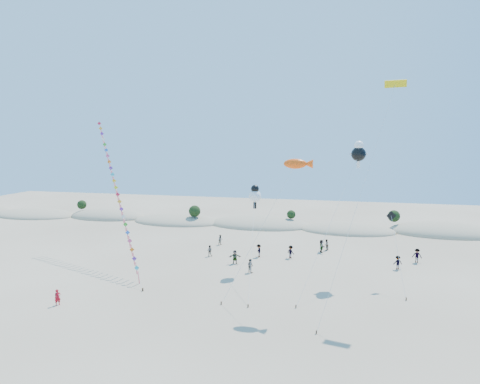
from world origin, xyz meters
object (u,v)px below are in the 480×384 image
at_px(kite_train, 115,186).
at_px(fish_kite, 298,164).
at_px(flyer_foreground, 58,297).
at_px(parafoil_kite, 394,90).

xyz_separation_m(kite_train, fish_kite, (24.17, -8.16, 3.61)).
distance_m(fish_kite, flyer_foreground, 26.30).
distance_m(kite_train, parafoil_kite, 34.94).
height_order(fish_kite, parafoil_kite, parafoil_kite).
xyz_separation_m(parafoil_kite, flyer_foreground, (-30.80, -9.84, -19.73)).
bearing_deg(kite_train, parafoil_kite, -8.59).
bearing_deg(fish_kite, parafoil_kite, 20.09).
distance_m(parafoil_kite, flyer_foreground, 37.88).
bearing_deg(fish_kite, kite_train, 161.35).
xyz_separation_m(fish_kite, flyer_foreground, (-22.08, -6.65, -12.65)).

